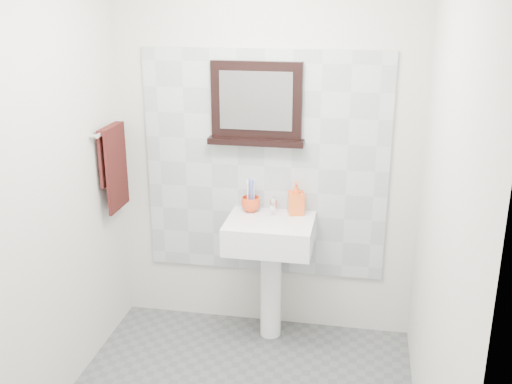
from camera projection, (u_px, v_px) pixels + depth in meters
back_wall at (265, 151)px, 3.89m from camera, size 2.00×0.01×2.50m
front_wall at (146, 329)px, 1.84m from camera, size 2.00×0.01×2.50m
left_wall at (35, 196)px, 3.04m from camera, size 0.01×2.20×2.50m
right_wall at (443, 222)px, 2.70m from camera, size 0.01×2.20×2.50m
splashback at (265, 166)px, 3.91m from camera, size 1.60×0.02×1.50m
pedestal_sink at (270, 246)px, 3.85m from camera, size 0.55×0.44×0.96m
toothbrush_cup at (251, 204)px, 3.92m from camera, size 0.13×0.13×0.10m
toothbrushes at (251, 193)px, 3.90m from camera, size 0.05×0.04×0.21m
soap_dispenser at (296, 198)px, 3.86m from camera, size 0.12×0.12×0.22m
framed_mirror at (257, 106)px, 3.77m from camera, size 0.62×0.11×0.52m
towel_bar at (110, 129)px, 3.77m from camera, size 0.07×0.40×0.03m
hand_towel at (114, 161)px, 3.83m from camera, size 0.06×0.30×0.55m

